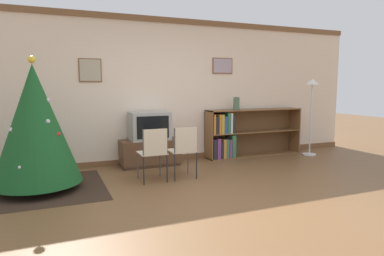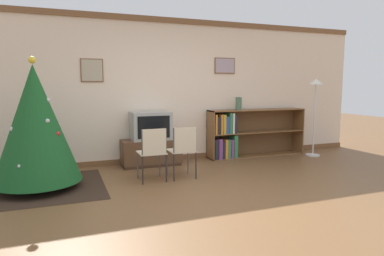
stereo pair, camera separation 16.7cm
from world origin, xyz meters
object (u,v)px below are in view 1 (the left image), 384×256
(vase, at_px, (236,103))
(folding_chair_left, at_px, (154,151))
(television, at_px, (150,126))
(standing_lamp, at_px, (312,97))
(christmas_tree, at_px, (35,124))
(bookshelf, at_px, (238,134))
(folding_chair_right, at_px, (184,149))
(tv_console, at_px, (150,153))

(vase, bearing_deg, folding_chair_left, -151.55)
(television, bearing_deg, standing_lamp, -6.31)
(christmas_tree, bearing_deg, bookshelf, 13.53)
(christmas_tree, xyz_separation_m, standing_lamp, (5.18, 0.45, 0.30))
(folding_chair_left, distance_m, vase, 2.41)
(folding_chair_right, relative_size, vase, 3.17)
(folding_chair_left, relative_size, standing_lamp, 0.52)
(tv_console, distance_m, folding_chair_right, 1.12)
(christmas_tree, bearing_deg, folding_chair_left, -8.65)
(folding_chair_left, relative_size, vase, 3.17)
(christmas_tree, xyz_separation_m, folding_chair_left, (1.60, -0.24, -0.45))
(bookshelf, bearing_deg, folding_chair_right, -145.12)
(christmas_tree, bearing_deg, vase, 13.39)
(christmas_tree, distance_m, vase, 3.75)
(christmas_tree, height_order, folding_chair_right, christmas_tree)
(folding_chair_right, distance_m, vase, 2.02)
(television, bearing_deg, christmas_tree, -155.86)
(television, height_order, bookshelf, television)
(folding_chair_right, xyz_separation_m, bookshelf, (1.63, 1.13, -0.01))
(folding_chair_left, bearing_deg, standing_lamp, 11.00)
(bookshelf, xyz_separation_m, standing_lamp, (1.48, -0.44, 0.75))
(bookshelf, bearing_deg, standing_lamp, -16.52)
(folding_chair_left, height_order, vase, vase)
(tv_console, height_order, folding_chair_left, folding_chair_left)
(television, height_order, standing_lamp, standing_lamp)
(television, height_order, folding_chair_right, television)
(tv_console, bearing_deg, standing_lamp, -6.36)
(folding_chair_left, bearing_deg, tv_console, 77.33)
(folding_chair_right, bearing_deg, vase, 35.30)
(bookshelf, relative_size, vase, 8.11)
(television, height_order, folding_chair_left, television)
(vase, bearing_deg, bookshelf, 21.96)
(tv_console, distance_m, vase, 2.00)
(tv_console, distance_m, standing_lamp, 3.50)
(folding_chair_left, xyz_separation_m, folding_chair_right, (0.48, 0.00, 0.00))
(folding_chair_right, relative_size, bookshelf, 0.39)
(tv_console, relative_size, vase, 4.09)
(tv_console, relative_size, bookshelf, 0.50)
(christmas_tree, relative_size, television, 2.62)
(television, bearing_deg, tv_console, 90.00)
(tv_console, distance_m, television, 0.49)
(tv_console, xyz_separation_m, television, (-0.00, -0.00, 0.49))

